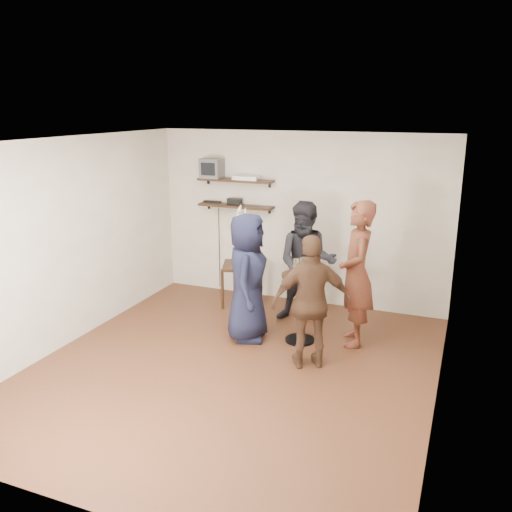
{
  "coord_description": "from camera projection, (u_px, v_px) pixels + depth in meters",
  "views": [
    {
      "loc": [
        2.39,
        -5.21,
        2.97
      ],
      "look_at": [
        0.13,
        0.4,
        1.27
      ],
      "focal_mm": 38.0,
      "sensor_mm": 36.0,
      "label": 1
    }
  ],
  "objects": [
    {
      "name": "room",
      "position": [
        231.0,
        262.0,
        5.96
      ],
      "size": [
        4.58,
        5.08,
        2.68
      ],
      "color": "#4B2618",
      "rests_on": "ground"
    },
    {
      "name": "shelf_upper",
      "position": [
        236.0,
        180.0,
        8.29
      ],
      "size": [
        1.2,
        0.25,
        0.04
      ],
      "primitive_type": "cube",
      "color": "black",
      "rests_on": "room"
    },
    {
      "name": "shelf_lower",
      "position": [
        236.0,
        206.0,
        8.4
      ],
      "size": [
        1.2,
        0.25,
        0.04
      ],
      "primitive_type": "cube",
      "color": "black",
      "rests_on": "room"
    },
    {
      "name": "crt_monitor",
      "position": [
        212.0,
        168.0,
        8.39
      ],
      "size": [
        0.32,
        0.3,
        0.3
      ],
      "primitive_type": "cube",
      "color": "#59595B",
      "rests_on": "shelf_upper"
    },
    {
      "name": "dvd_deck",
      "position": [
        247.0,
        178.0,
        8.21
      ],
      "size": [
        0.4,
        0.24,
        0.06
      ],
      "primitive_type": "cube",
      "color": "silver",
      "rests_on": "shelf_upper"
    },
    {
      "name": "radio",
      "position": [
        234.0,
        202.0,
        8.39
      ],
      "size": [
        0.22,
        0.1,
        0.1
      ],
      "primitive_type": "cube",
      "color": "black",
      "rests_on": "shelf_lower"
    },
    {
      "name": "power_strip",
      "position": [
        212.0,
        202.0,
        8.59
      ],
      "size": [
        0.3,
        0.05,
        0.03
      ],
      "primitive_type": "cube",
      "color": "black",
      "rests_on": "shelf_lower"
    },
    {
      "name": "side_table",
      "position": [
        242.0,
        271.0,
        8.13
      ],
      "size": [
        0.71,
        0.71,
        0.67
      ],
      "rotation": [
        0.0,
        0.0,
        0.35
      ],
      "color": "black",
      "rests_on": "room"
    },
    {
      "name": "vase_lilies",
      "position": [
        242.0,
        245.0,
        8.02
      ],
      "size": [
        0.19,
        0.19,
        0.93
      ],
      "rotation": [
        0.0,
        0.0,
        0.35
      ],
      "color": "white",
      "rests_on": "side_table"
    },
    {
      "name": "drinks_table",
      "position": [
        301.0,
        299.0,
        6.9
      ],
      "size": [
        0.5,
        0.5,
        0.91
      ],
      "color": "black",
      "rests_on": "room"
    },
    {
      "name": "wine_glass_fl",
      "position": [
        296.0,
        264.0,
        6.75
      ],
      "size": [
        0.07,
        0.07,
        0.21
      ],
      "color": "silver",
      "rests_on": "drinks_table"
    },
    {
      "name": "wine_glass_fr",
      "position": [
        304.0,
        266.0,
        6.71
      ],
      "size": [
        0.06,
        0.06,
        0.19
      ],
      "color": "silver",
      "rests_on": "drinks_table"
    },
    {
      "name": "wine_glass_bl",
      "position": [
        302.0,
        262.0,
        6.83
      ],
      "size": [
        0.07,
        0.07,
        0.21
      ],
      "color": "silver",
      "rests_on": "drinks_table"
    },
    {
      "name": "wine_glass_br",
      "position": [
        304.0,
        263.0,
        6.78
      ],
      "size": [
        0.07,
        0.07,
        0.21
      ],
      "color": "silver",
      "rests_on": "drinks_table"
    },
    {
      "name": "person_plaid",
      "position": [
        356.0,
        274.0,
        6.76
      ],
      "size": [
        0.63,
        0.78,
        1.85
      ],
      "primitive_type": "imported",
      "rotation": [
        0.0,
        0.0,
        -1.25
      ],
      "color": "#AB132E",
      "rests_on": "room"
    },
    {
      "name": "person_dark",
      "position": [
        307.0,
        263.0,
        7.47
      ],
      "size": [
        0.94,
        0.8,
        1.72
      ],
      "primitive_type": "imported",
      "rotation": [
        0.0,
        0.0,
        0.19
      ],
      "color": "black",
      "rests_on": "room"
    },
    {
      "name": "person_navy",
      "position": [
        247.0,
        277.0,
        6.92
      ],
      "size": [
        0.71,
        0.92,
        1.67
      ],
      "primitive_type": "imported",
      "rotation": [
        0.0,
        0.0,
        1.81
      ],
      "color": "black",
      "rests_on": "room"
    },
    {
      "name": "person_brown",
      "position": [
        311.0,
        302.0,
        6.18
      ],
      "size": [
        1.0,
        0.77,
        1.58
      ],
      "primitive_type": "imported",
      "rotation": [
        0.0,
        0.0,
        3.62
      ],
      "color": "#492F1F",
      "rests_on": "room"
    }
  ]
}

